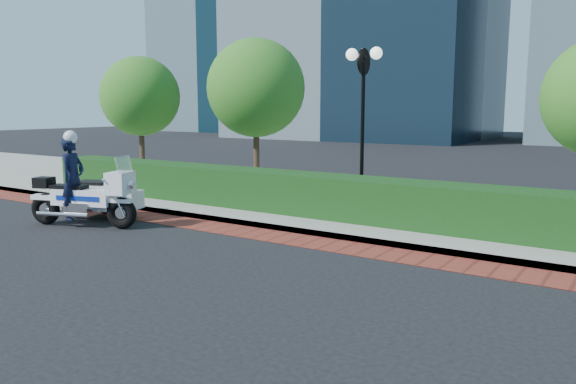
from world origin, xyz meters
The scene contains 8 objects.
ground centered at (0.00, 0.00, 0.00)m, with size 120.00×120.00×0.00m, color black.
brick_strip centered at (0.00, 1.50, 0.01)m, with size 60.00×1.00×0.01m, color maroon.
sidewalk centered at (0.00, 6.00, 0.07)m, with size 60.00×8.00×0.15m, color gray.
hedge_main centered at (0.00, 3.60, 0.65)m, with size 18.00×1.20×1.00m, color black.
lamppost centered at (1.00, 5.20, 2.96)m, with size 1.02×0.70×4.21m.
tree_a centered at (-9.00, 6.50, 3.22)m, with size 3.00×3.00×4.58m.
tree_b centered at (-3.50, 6.50, 3.43)m, with size 3.20×3.20×4.89m.
police_motorcycle centered at (-3.93, 0.18, 0.78)m, with size 2.87×2.09×2.28m.
Camera 1 is at (7.65, -8.39, 2.83)m, focal length 35.00 mm.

